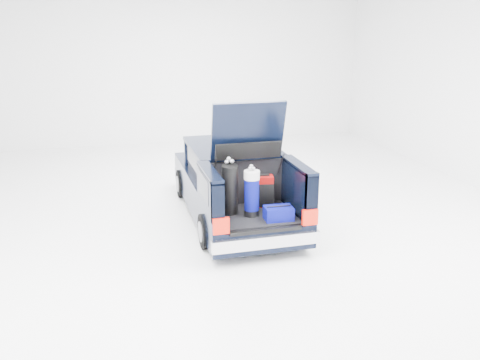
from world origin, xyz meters
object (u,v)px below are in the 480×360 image
object	(u,v)px
red_suitcase	(263,191)
blue_golf_bag	(252,193)
car	(232,183)
blue_duffel	(278,213)
black_golf_bag	(230,189)

from	to	relation	value
red_suitcase	blue_golf_bag	xyz separation A→B (m)	(-0.32, -0.40, 0.13)
car	blue_duffel	world-z (taller)	car
car	blue_golf_bag	xyz separation A→B (m)	(-0.07, -1.64, 0.33)
blue_golf_bag	black_golf_bag	bearing A→B (deg)	138.40
car	blue_golf_bag	distance (m)	1.68
car	red_suitcase	xyz separation A→B (m)	(0.25, -1.24, 0.20)
red_suitcase	blue_golf_bag	bearing A→B (deg)	-118.80
red_suitcase	blue_duffel	size ratio (longest dim) A/B	1.23
blue_golf_bag	blue_duffel	size ratio (longest dim) A/B	1.86
blue_duffel	blue_golf_bag	bearing A→B (deg)	144.00
blue_duffel	red_suitcase	bearing A→B (deg)	97.13
red_suitcase	blue_golf_bag	distance (m)	0.53
red_suitcase	blue_duffel	bearing A→B (deg)	-75.27
black_golf_bag	blue_golf_bag	world-z (taller)	black_golf_bag
black_golf_bag	blue_duffel	bearing A→B (deg)	-22.48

